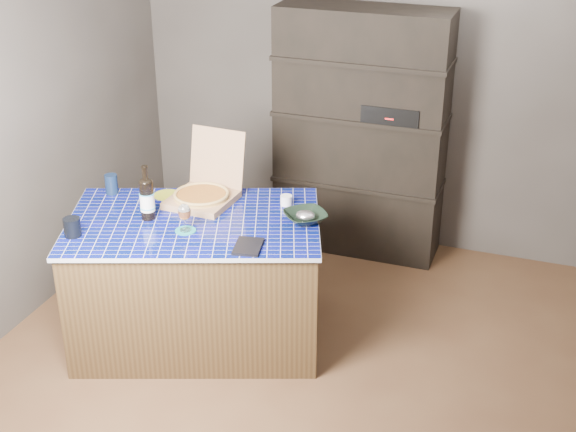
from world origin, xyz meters
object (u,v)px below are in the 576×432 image
at_px(dvd_case, 248,246).
at_px(wine_glass, 184,212).
at_px(pizza_box, 203,193).
at_px(kitchen_island, 197,280).
at_px(bowl, 305,217).
at_px(mead_bottle, 147,198).

bearing_deg(dvd_case, wine_glass, 159.85).
xyz_separation_m(pizza_box, wine_glass, (0.08, -0.40, 0.06)).
bearing_deg(pizza_box, wine_glass, -76.02).
relative_size(kitchen_island, pizza_box, 3.63).
bearing_deg(pizza_box, dvd_case, -40.30).
bearing_deg(kitchen_island, bowl, -1.58).
relative_size(pizza_box, mead_bottle, 1.40).
relative_size(kitchen_island, mead_bottle, 5.09).
relative_size(kitchen_island, wine_glass, 10.29).
distance_m(kitchen_island, bowl, 0.79).
bearing_deg(dvd_case, pizza_box, 125.24).
bearing_deg(bowl, kitchen_island, -161.64).
bearing_deg(bowl, dvd_case, -114.58).
relative_size(wine_glass, bowl, 0.68).
bearing_deg(bowl, pizza_box, 175.66).
distance_m(wine_glass, bowl, 0.70).
xyz_separation_m(pizza_box, bowl, (0.68, -0.05, -0.03)).
height_order(kitchen_island, mead_bottle, mead_bottle).
height_order(pizza_box, dvd_case, pizza_box).
distance_m(pizza_box, wine_glass, 0.41).
relative_size(kitchen_island, bowl, 7.04).
xyz_separation_m(mead_bottle, bowl, (0.88, 0.27, -0.10)).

